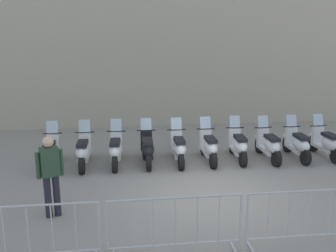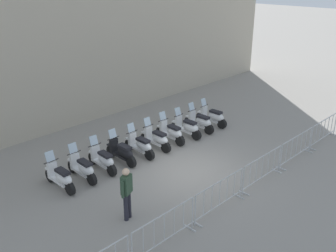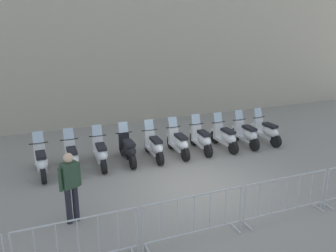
{
  "view_description": "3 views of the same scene",
  "coord_description": "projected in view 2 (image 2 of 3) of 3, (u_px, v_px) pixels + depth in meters",
  "views": [
    {
      "loc": [
        -3.03,
        -7.85,
        3.77
      ],
      "look_at": [
        -0.64,
        1.69,
        1.3
      ],
      "focal_mm": 40.76,
      "sensor_mm": 36.0,
      "label": 1
    },
    {
      "loc": [
        -10.72,
        -7.35,
        7.26
      ],
      "look_at": [
        0.77,
        1.62,
        1.15
      ],
      "focal_mm": 42.14,
      "sensor_mm": 36.0,
      "label": 2
    },
    {
      "loc": [
        -5.17,
        -7.69,
        4.61
      ],
      "look_at": [
        0.13,
        1.88,
        1.24
      ],
      "focal_mm": 37.86,
      "sensor_mm": 36.0,
      "label": 3
    }
  ],
  "objects": [
    {
      "name": "ground_plane",
      "position": [
        189.0,
        171.0,
        14.77
      ],
      "size": [
        120.0,
        120.0,
        0.0
      ],
      "primitive_type": "plane",
      "color": "gray"
    },
    {
      "name": "motorcycle_0",
      "position": [
        61.0,
        177.0,
        13.43
      ],
      "size": [
        0.58,
        1.73,
        1.24
      ],
      "color": "black",
      "rests_on": "ground"
    },
    {
      "name": "motorcycle_1",
      "position": [
        83.0,
        168.0,
        14.03
      ],
      "size": [
        0.62,
        1.72,
        1.24
      ],
      "color": "black",
      "rests_on": "ground"
    },
    {
      "name": "motorcycle_2",
      "position": [
        103.0,
        160.0,
        14.62
      ],
      "size": [
        0.65,
        1.72,
        1.24
      ],
      "color": "black",
      "rests_on": "ground"
    },
    {
      "name": "motorcycle_3",
      "position": [
        122.0,
        152.0,
        15.21
      ],
      "size": [
        0.61,
        1.72,
        1.24
      ],
      "color": "black",
      "rests_on": "ground"
    },
    {
      "name": "motorcycle_4",
      "position": [
        140.0,
        145.0,
        15.77
      ],
      "size": [
        0.61,
        1.72,
        1.24
      ],
      "color": "black",
      "rests_on": "ground"
    },
    {
      "name": "motorcycle_5",
      "position": [
        157.0,
        139.0,
        16.36
      ],
      "size": [
        0.6,
        1.72,
        1.24
      ],
      "color": "black",
      "rests_on": "ground"
    },
    {
      "name": "motorcycle_6",
      "position": [
        171.0,
        132.0,
        16.96
      ],
      "size": [
        0.65,
        1.72,
        1.24
      ],
      "color": "black",
      "rests_on": "ground"
    },
    {
      "name": "motorcycle_7",
      "position": [
        187.0,
        127.0,
        17.5
      ],
      "size": [
        0.57,
        1.73,
        1.24
      ],
      "color": "black",
      "rests_on": "ground"
    },
    {
      "name": "motorcycle_8",
      "position": [
        200.0,
        122.0,
        18.08
      ],
      "size": [
        0.61,
        1.72,
        1.24
      ],
      "color": "black",
      "rests_on": "ground"
    },
    {
      "name": "motorcycle_9",
      "position": [
        213.0,
        117.0,
        18.68
      ],
      "size": [
        0.56,
        1.73,
        1.24
      ],
      "color": "black",
      "rests_on": "ground"
    },
    {
      "name": "barrier_segment_1",
      "position": [
        164.0,
        230.0,
        10.68
      ],
      "size": [
        2.31,
        0.7,
        1.07
      ],
      "color": "#B2B5B7",
      "rests_on": "ground"
    },
    {
      "name": "barrier_segment_2",
      "position": [
        220.0,
        196.0,
        12.25
      ],
      "size": [
        2.31,
        0.7,
        1.07
      ],
      "color": "#B2B5B7",
      "rests_on": "ground"
    },
    {
      "name": "barrier_segment_3",
      "position": [
        262.0,
        169.0,
        13.82
      ],
      "size": [
        2.31,
        0.7,
        1.07
      ],
      "color": "#B2B5B7",
      "rests_on": "ground"
    },
    {
      "name": "barrier_segment_4",
      "position": [
        296.0,
        148.0,
        15.39
      ],
      "size": [
        2.31,
        0.7,
        1.07
      ],
      "color": "#B2B5B7",
      "rests_on": "ground"
    },
    {
      "name": "barrier_segment_5",
      "position": [
        324.0,
        130.0,
        16.96
      ],
      "size": [
        2.31,
        0.7,
        1.07
      ],
      "color": "#B2B5B7",
      "rests_on": "ground"
    },
    {
      "name": "officer_near_row_end",
      "position": [
        127.0,
        191.0,
        11.67
      ],
      "size": [
        0.54,
        0.3,
        1.73
      ],
      "color": "#23232D",
      "rests_on": "ground"
    }
  ]
}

